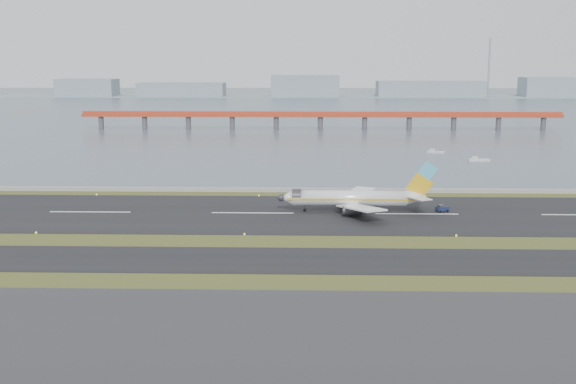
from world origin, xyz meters
The scene contains 12 objects.
ground centered at (0.00, 0.00, 0.00)m, with size 1000.00×1000.00×0.00m, color #374619.
apron_strip centered at (0.00, -55.00, 0.05)m, with size 1000.00×50.00×0.10m, color #2E2E31.
taxiway_strip centered at (0.00, -12.00, 0.05)m, with size 1000.00×18.00×0.10m, color black.
runway_strip centered at (0.00, 30.00, 0.05)m, with size 1000.00×45.00×0.10m, color black.
seawall centered at (0.00, 60.00, 0.50)m, with size 1000.00×2.50×1.00m, color gray.
bay_water centered at (0.00, 460.00, 0.00)m, with size 1400.00×800.00×1.30m, color #40505C.
red_pier centered at (20.00, 250.00, 7.28)m, with size 260.00×5.00×10.20m.
far_shoreline centered at (13.62, 620.00, 6.07)m, with size 1400.00×80.00×60.50m.
airliner centered at (25.25, 32.18, 3.46)m, with size 38.52×32.89×12.80m.
pushback_tug centered at (46.52, 32.69, 0.91)m, with size 3.34×2.63×1.88m.
workboat_near centered at (76.47, 124.65, 0.60)m, with size 8.01×3.09×1.90m.
workboat_far centered at (64.88, 148.64, 0.53)m, with size 7.23×4.18×1.68m.
Camera 1 is at (13.57, -141.97, 36.67)m, focal length 45.00 mm.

